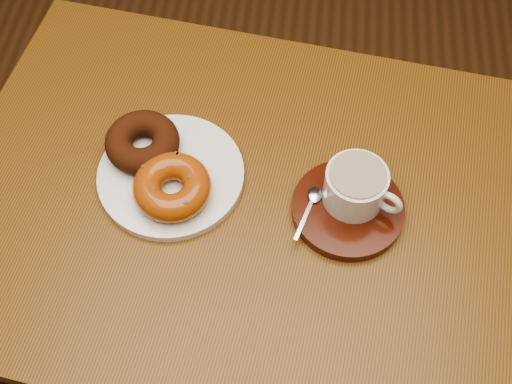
# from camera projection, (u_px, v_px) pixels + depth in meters

# --- Properties ---
(cafe_table) EXTENTS (0.97, 0.78, 0.83)m
(cafe_table) POSITION_uv_depth(u_px,v_px,m) (244.00, 239.00, 1.07)
(cafe_table) COLOR brown
(cafe_table) RESTS_ON ground
(donut_plate) EXTENTS (0.26, 0.26, 0.01)m
(donut_plate) POSITION_uv_depth(u_px,v_px,m) (171.00, 175.00, 0.97)
(donut_plate) COLOR white
(donut_plate) RESTS_ON cafe_table
(donut_cinnamon) EXTENTS (0.14, 0.14, 0.04)m
(donut_cinnamon) POSITION_uv_depth(u_px,v_px,m) (142.00, 142.00, 0.97)
(donut_cinnamon) COLOR #38180B
(donut_cinnamon) RESTS_ON donut_plate
(donut_caramel) EXTENTS (0.16, 0.16, 0.04)m
(donut_caramel) POSITION_uv_depth(u_px,v_px,m) (172.00, 187.00, 0.93)
(donut_caramel) COLOR #9C4611
(donut_caramel) RESTS_ON donut_plate
(saucer) EXTENTS (0.17, 0.17, 0.02)m
(saucer) POSITION_uv_depth(u_px,v_px,m) (348.00, 209.00, 0.94)
(saucer) COLOR #361007
(saucer) RESTS_ON cafe_table
(coffee_cup) EXTENTS (0.11, 0.09, 0.06)m
(coffee_cup) POSITION_uv_depth(u_px,v_px,m) (356.00, 186.00, 0.91)
(coffee_cup) COLOR white
(coffee_cup) RESTS_ON saucer
(teaspoon) EXTENTS (0.04, 0.09, 0.01)m
(teaspoon) POSITION_uv_depth(u_px,v_px,m) (313.00, 199.00, 0.93)
(teaspoon) COLOR silver
(teaspoon) RESTS_ON saucer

